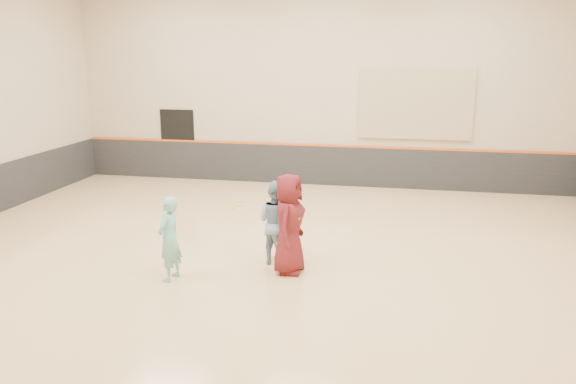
% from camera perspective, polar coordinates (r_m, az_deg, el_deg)
% --- Properties ---
extents(room, '(15.04, 12.04, 6.22)m').
position_cam_1_polar(room, '(11.33, -1.36, -2.09)').
color(room, tan).
rests_on(room, ground).
extents(wainscot_back, '(14.90, 0.04, 1.20)m').
position_cam_1_polar(wainscot_back, '(17.09, 3.07, 2.71)').
color(wainscot_back, '#232326').
rests_on(wainscot_back, floor).
extents(accent_stripe, '(14.90, 0.03, 0.06)m').
position_cam_1_polar(accent_stripe, '(16.97, 3.09, 4.76)').
color(accent_stripe, '#D85914').
rests_on(accent_stripe, wall_back).
extents(acoustic_panel, '(3.20, 0.08, 2.00)m').
position_cam_1_polar(acoustic_panel, '(16.63, 12.85, 8.69)').
color(acoustic_panel, tan).
rests_on(acoustic_panel, wall_back).
extents(doorway, '(1.10, 0.05, 2.20)m').
position_cam_1_polar(doorway, '(18.20, -11.11, 4.77)').
color(doorway, black).
rests_on(doorway, floor).
extents(girl, '(0.45, 0.61, 1.53)m').
position_cam_1_polar(girl, '(10.14, -11.95, -4.65)').
color(girl, '#6DBDB5').
rests_on(girl, floor).
extents(instructor, '(0.98, 0.89, 1.63)m').
position_cam_1_polar(instructor, '(10.68, -1.21, -3.09)').
color(instructor, '#7CA5C1').
rests_on(instructor, floor).
extents(young_man, '(0.66, 0.95, 1.86)m').
position_cam_1_polar(young_man, '(10.20, 0.12, -3.25)').
color(young_man, maroon).
rests_on(young_man, floor).
extents(held_racket, '(0.51, 0.51, 0.51)m').
position_cam_1_polar(held_racket, '(10.53, -0.40, -5.16)').
color(held_racket, '#9BBC29').
rests_on(held_racket, instructor).
extents(spare_racket, '(0.68, 0.68, 0.12)m').
position_cam_1_polar(spare_racket, '(14.68, -4.97, -1.39)').
color(spare_racket, '#D1DD30').
rests_on(spare_racket, floor).
extents(ball_under_racket, '(0.07, 0.07, 0.07)m').
position_cam_1_polar(ball_under_racket, '(11.13, -1.36, -6.61)').
color(ball_under_racket, '#D4E836').
rests_on(ball_under_racket, floor).
extents(ball_in_hand, '(0.07, 0.07, 0.07)m').
position_cam_1_polar(ball_in_hand, '(9.95, 1.05, -2.66)').
color(ball_in_hand, '#C6D832').
rests_on(ball_in_hand, young_man).
extents(ball_beside_spare, '(0.07, 0.07, 0.07)m').
position_cam_1_polar(ball_beside_spare, '(14.09, -1.35, -2.12)').
color(ball_beside_spare, '#D9E635').
rests_on(ball_beside_spare, floor).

